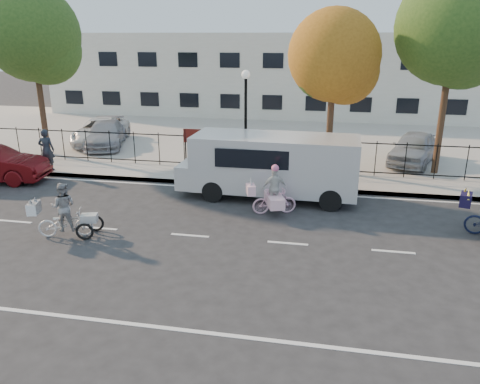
% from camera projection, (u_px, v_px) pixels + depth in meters
% --- Properties ---
extents(ground, '(120.00, 120.00, 0.00)m').
position_uv_depth(ground, '(190.00, 236.00, 14.33)').
color(ground, '#333334').
extents(road_markings, '(60.00, 9.52, 0.01)m').
position_uv_depth(road_markings, '(190.00, 235.00, 14.33)').
color(road_markings, silver).
rests_on(road_markings, ground).
extents(curb, '(60.00, 0.10, 0.15)m').
position_uv_depth(curb, '(226.00, 184.00, 19.01)').
color(curb, '#A8A399').
rests_on(curb, ground).
extents(sidewalk, '(60.00, 2.20, 0.15)m').
position_uv_depth(sidewalk, '(231.00, 177.00, 19.99)').
color(sidewalk, '#A8A399').
rests_on(sidewalk, ground).
extents(parking_lot, '(60.00, 15.60, 0.15)m').
position_uv_depth(parking_lot, '(261.00, 135.00, 28.27)').
color(parking_lot, '#A8A399').
rests_on(parking_lot, ground).
extents(iron_fence, '(58.00, 0.06, 1.50)m').
position_uv_depth(iron_fence, '(236.00, 152.00, 20.75)').
color(iron_fence, black).
rests_on(iron_fence, sidewalk).
extents(building, '(34.00, 10.00, 6.00)m').
position_uv_depth(building, '(281.00, 73.00, 36.65)').
color(building, silver).
rests_on(building, ground).
extents(lamppost, '(0.36, 0.36, 4.33)m').
position_uv_depth(lamppost, '(246.00, 104.00, 19.58)').
color(lamppost, black).
rests_on(lamppost, sidewalk).
extents(street_sign, '(0.85, 0.06, 1.80)m').
position_uv_depth(street_sign, '(193.00, 141.00, 20.54)').
color(street_sign, black).
rests_on(street_sign, sidewalk).
extents(zebra_trike, '(2.00, 1.16, 1.71)m').
position_uv_depth(zebra_trike, '(65.00, 216.00, 14.08)').
color(zebra_trike, silver).
rests_on(zebra_trike, ground).
extents(unicorn_bike, '(1.77, 1.28, 1.75)m').
position_uv_depth(unicorn_bike, '(274.00, 196.00, 15.89)').
color(unicorn_bike, '#F7BBD3').
rests_on(unicorn_bike, ground).
extents(white_van, '(6.67, 2.44, 2.35)m').
position_uv_depth(white_van, '(272.00, 164.00, 17.35)').
color(white_van, silver).
rests_on(white_van, ground).
extents(pedestrian, '(0.76, 0.59, 1.84)m').
position_uv_depth(pedestrian, '(46.00, 150.00, 20.47)').
color(pedestrian, black).
rests_on(pedestrian, sidewalk).
extents(lot_car_a, '(3.15, 4.86, 1.31)m').
position_uv_depth(lot_car_a, '(106.00, 134.00, 25.03)').
color(lot_car_a, '#9C9DA3').
rests_on(lot_car_a, parking_lot).
extents(lot_car_b, '(3.04, 5.18, 1.35)m').
position_uv_depth(lot_car_b, '(101.00, 131.00, 25.73)').
color(lot_car_b, white).
rests_on(lot_car_b, parking_lot).
extents(lot_car_c, '(1.34, 3.60, 1.18)m').
position_uv_depth(lot_car_c, '(251.00, 143.00, 23.28)').
color(lot_car_c, '#505158').
rests_on(lot_car_c, parking_lot).
extents(lot_car_d, '(3.10, 4.57, 1.45)m').
position_uv_depth(lot_car_d, '(414.00, 148.00, 21.67)').
color(lot_car_d, '#A0A3A8').
rests_on(lot_car_d, parking_lot).
extents(tree_west, '(4.43, 4.43, 8.12)m').
position_uv_depth(tree_west, '(36.00, 39.00, 21.86)').
color(tree_west, '#442D1D').
rests_on(tree_west, ground).
extents(tree_mid, '(3.79, 3.79, 6.96)m').
position_uv_depth(tree_mid, '(337.00, 60.00, 19.15)').
color(tree_mid, '#442D1D').
rests_on(tree_mid, ground).
extents(tree_east, '(4.61, 4.61, 8.46)m').
position_uv_depth(tree_east, '(457.00, 33.00, 18.56)').
color(tree_east, '#442D1D').
rests_on(tree_east, ground).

